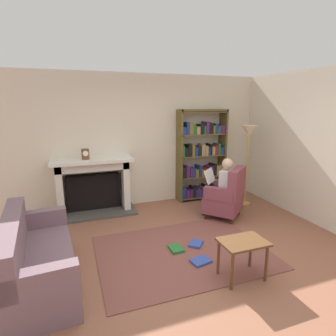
{
  "coord_description": "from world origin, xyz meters",
  "views": [
    {
      "loc": [
        -1.42,
        -3.02,
        2.09
      ],
      "look_at": [
        0.1,
        1.2,
        1.05
      ],
      "focal_mm": 29.34,
      "sensor_mm": 36.0,
      "label": 1
    }
  ],
  "objects_px": {
    "bookshelf": "(201,156)",
    "floor_lamp": "(249,138)",
    "fireplace": "(93,184)",
    "sofa_floral": "(36,260)",
    "side_table": "(243,247)",
    "mantel_clock": "(85,154)",
    "armchair_reading": "(227,196)",
    "seated_reader": "(221,185)"
  },
  "relations": [
    {
      "from": "armchair_reading",
      "to": "seated_reader",
      "type": "xyz_separation_m",
      "value": [
        -0.08,
        0.09,
        0.2
      ]
    },
    {
      "from": "mantel_clock",
      "to": "seated_reader",
      "type": "bearing_deg",
      "value": -21.57
    },
    {
      "from": "bookshelf",
      "to": "side_table",
      "type": "xyz_separation_m",
      "value": [
        -0.84,
        -2.83,
        -0.56
      ]
    },
    {
      "from": "mantel_clock",
      "to": "sofa_floral",
      "type": "relative_size",
      "value": 0.11
    },
    {
      "from": "sofa_floral",
      "to": "floor_lamp",
      "type": "xyz_separation_m",
      "value": [
        3.91,
        1.46,
        1.1
      ]
    },
    {
      "from": "mantel_clock",
      "to": "bookshelf",
      "type": "bearing_deg",
      "value": 3.16
    },
    {
      "from": "sofa_floral",
      "to": "floor_lamp",
      "type": "relative_size",
      "value": 1.04
    },
    {
      "from": "seated_reader",
      "to": "sofa_floral",
      "type": "bearing_deg",
      "value": -22.25
    },
    {
      "from": "fireplace",
      "to": "bookshelf",
      "type": "xyz_separation_m",
      "value": [
        2.33,
        0.03,
        0.39
      ]
    },
    {
      "from": "bookshelf",
      "to": "sofa_floral",
      "type": "bearing_deg",
      "value": -146.34
    },
    {
      "from": "sofa_floral",
      "to": "floor_lamp",
      "type": "distance_m",
      "value": 4.32
    },
    {
      "from": "armchair_reading",
      "to": "sofa_floral",
      "type": "bearing_deg",
      "value": -24.14
    },
    {
      "from": "bookshelf",
      "to": "floor_lamp",
      "type": "xyz_separation_m",
      "value": [
        0.73,
        -0.66,
        0.45
      ]
    },
    {
      "from": "fireplace",
      "to": "armchair_reading",
      "type": "distance_m",
      "value": 2.57
    },
    {
      "from": "armchair_reading",
      "to": "floor_lamp",
      "type": "bearing_deg",
      "value": 171.44
    },
    {
      "from": "side_table",
      "to": "floor_lamp",
      "type": "relative_size",
      "value": 0.33
    },
    {
      "from": "side_table",
      "to": "floor_lamp",
      "type": "distance_m",
      "value": 2.86
    },
    {
      "from": "armchair_reading",
      "to": "side_table",
      "type": "bearing_deg",
      "value": 23.05
    },
    {
      "from": "seated_reader",
      "to": "floor_lamp",
      "type": "bearing_deg",
      "value": 164.24
    },
    {
      "from": "bookshelf",
      "to": "floor_lamp",
      "type": "relative_size",
      "value": 1.19
    },
    {
      "from": "mantel_clock",
      "to": "floor_lamp",
      "type": "height_order",
      "value": "floor_lamp"
    },
    {
      "from": "armchair_reading",
      "to": "seated_reader",
      "type": "bearing_deg",
      "value": -90.0
    },
    {
      "from": "armchair_reading",
      "to": "sofa_floral",
      "type": "distance_m",
      "value": 3.3
    },
    {
      "from": "fireplace",
      "to": "seated_reader",
      "type": "height_order",
      "value": "seated_reader"
    },
    {
      "from": "bookshelf",
      "to": "side_table",
      "type": "bearing_deg",
      "value": -106.49
    },
    {
      "from": "fireplace",
      "to": "side_table",
      "type": "distance_m",
      "value": 3.18
    },
    {
      "from": "bookshelf",
      "to": "floor_lamp",
      "type": "height_order",
      "value": "bookshelf"
    },
    {
      "from": "bookshelf",
      "to": "seated_reader",
      "type": "relative_size",
      "value": 1.74
    },
    {
      "from": "fireplace",
      "to": "armchair_reading",
      "type": "bearing_deg",
      "value": -25.86
    },
    {
      "from": "armchair_reading",
      "to": "side_table",
      "type": "distance_m",
      "value": 1.86
    },
    {
      "from": "sofa_floral",
      "to": "fireplace",
      "type": "bearing_deg",
      "value": -26.69
    },
    {
      "from": "mantel_clock",
      "to": "fireplace",
      "type": "bearing_deg",
      "value": 41.04
    },
    {
      "from": "floor_lamp",
      "to": "armchair_reading",
      "type": "bearing_deg",
      "value": -147.34
    },
    {
      "from": "fireplace",
      "to": "seated_reader",
      "type": "bearing_deg",
      "value": -24.79
    },
    {
      "from": "floor_lamp",
      "to": "sofa_floral",
      "type": "bearing_deg",
      "value": -159.59
    },
    {
      "from": "bookshelf",
      "to": "sofa_floral",
      "type": "distance_m",
      "value": 3.88
    },
    {
      "from": "seated_reader",
      "to": "sofa_floral",
      "type": "distance_m",
      "value": 3.27
    },
    {
      "from": "seated_reader",
      "to": "mantel_clock",
      "type": "bearing_deg",
      "value": -62.79
    },
    {
      "from": "seated_reader",
      "to": "floor_lamp",
      "type": "distance_m",
      "value": 1.23
    },
    {
      "from": "mantel_clock",
      "to": "bookshelf",
      "type": "relative_size",
      "value": 0.1
    },
    {
      "from": "fireplace",
      "to": "bookshelf",
      "type": "height_order",
      "value": "bookshelf"
    },
    {
      "from": "bookshelf",
      "to": "floor_lamp",
      "type": "bearing_deg",
      "value": -42.23
    }
  ]
}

